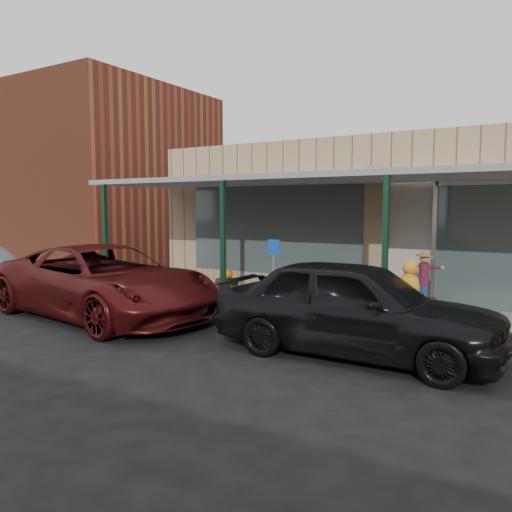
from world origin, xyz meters
The scene contains 10 objects.
ground centered at (0.00, 0.00, 0.00)m, with size 120.00×120.00×0.00m, color black.
sidewalk centered at (0.00, 3.60, 0.07)m, with size 40.00×3.20×0.15m, color gray.
storefront centered at (0.00, 8.16, 2.09)m, with size 12.00×6.25×4.20m.
awning centered at (0.00, 3.56, 3.01)m, with size 12.00×3.00×3.04m.
block_buildings_near centered at (2.01, 9.20, 3.77)m, with size 61.00×8.00×8.00m.
barrel_scarecrow centered at (2.10, 3.98, 0.61)m, with size 0.83×0.55×1.36m.
barrel_pumpkin centered at (-2.85, 3.80, 0.40)m, with size 0.77×0.77×0.71m.
handicap_sign centered at (-0.67, 2.40, 1.17)m, with size 0.32×0.10×1.58m.
parked_sedan centered at (1.73, 0.83, 0.80)m, with size 4.68×1.97×1.59m.
car_maroon centered at (-3.97, 0.70, 0.79)m, with size 2.63×5.71×1.59m, color #470E0E.
Camera 1 is at (4.47, -6.81, 2.40)m, focal length 35.00 mm.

